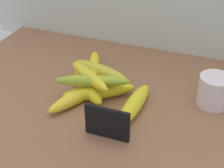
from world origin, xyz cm
name	(u,v)px	position (x,y,z in cm)	size (l,w,h in cm)	color
counter_top	(122,116)	(0.00, 0.00, 1.50)	(110.00, 76.00, 3.00)	brown
chalkboard_sign	(106,124)	(-0.26, -10.40, 6.86)	(11.00, 1.80, 8.40)	black
coffee_mug	(215,91)	(21.93, 12.06, 7.21)	(10.14, 8.64, 8.42)	silver
banana_0	(134,105)	(2.83, 1.30, 5.09)	(19.51, 4.18, 4.18)	yellow
banana_1	(94,65)	(-15.27, 17.51, 4.66)	(16.68, 3.32, 3.32)	yellow
banana_2	(87,86)	(-11.98, 4.91, 5.17)	(18.35, 4.33, 4.33)	yellow
banana_3	(99,92)	(-8.00, 3.72, 5.11)	(20.11, 4.21, 4.21)	yellow
banana_4	(78,96)	(-12.60, -0.01, 4.90)	(19.81, 3.79, 3.79)	yellow
banana_5	(100,71)	(-12.00, 14.14, 5.05)	(19.29, 4.10, 4.10)	gold
banana_6	(93,81)	(-9.34, 2.76, 8.85)	(20.24, 3.28, 3.28)	#95AA2C
banana_7	(89,76)	(-11.02, 4.37, 9.03)	(17.31, 3.39, 3.39)	yellow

